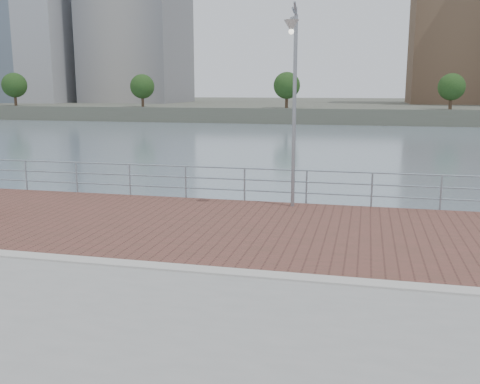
# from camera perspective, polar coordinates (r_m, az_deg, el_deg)

# --- Properties ---
(water) EXTENTS (400.00, 400.00, 0.00)m
(water) POSITION_cam_1_polar(r_m,az_deg,el_deg) (11.86, -2.34, -17.74)
(water) COLOR slate
(water) RESTS_ON ground
(brick_lane) EXTENTS (40.00, 6.80, 0.02)m
(brick_lane) POSITION_cam_1_polar(r_m,az_deg,el_deg) (14.37, 1.47, -3.86)
(brick_lane) COLOR brown
(brick_lane) RESTS_ON seawall
(curb) EXTENTS (40.00, 0.40, 0.06)m
(curb) POSITION_cam_1_polar(r_m,az_deg,el_deg) (11.02, -2.42, -8.45)
(curb) COLOR #B7B5AD
(curb) RESTS_ON seawall
(far_shore) EXTENTS (320.00, 95.00, 2.50)m
(far_shore) POSITION_cam_1_polar(r_m,az_deg,el_deg) (132.60, 12.23, 8.87)
(far_shore) COLOR #4C5142
(far_shore) RESTS_ON ground
(guardrail) EXTENTS (39.06, 0.06, 1.13)m
(guardrail) POSITION_cam_1_polar(r_m,az_deg,el_deg) (17.49, 3.77, 1.10)
(guardrail) COLOR #8C9EA8
(guardrail) RESTS_ON brick_lane
(street_lamp) EXTENTS (0.43, 1.25, 5.88)m
(street_lamp) POSITION_cam_1_polar(r_m,az_deg,el_deg) (16.22, 5.69, 12.66)
(street_lamp) COLOR gray
(street_lamp) RESTS_ON brick_lane
(shoreline_trees) EXTENTS (144.49, 4.53, 6.04)m
(shoreline_trees) POSITION_cam_1_polar(r_m,az_deg,el_deg) (87.06, 15.70, 10.87)
(shoreline_trees) COLOR #473323
(shoreline_trees) RESTS_ON far_shore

